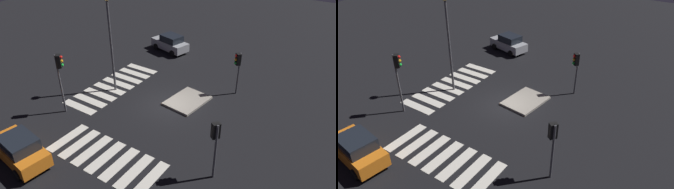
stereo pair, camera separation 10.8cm
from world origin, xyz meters
TOP-DOWN VIEW (x-y plane):
  - ground_plane at (0.00, 0.00)m, footprint 80.00×80.00m
  - traffic_island at (-1.31, 1.00)m, footprint 3.70×2.96m
  - car_silver at (-9.22, -5.77)m, footprint 2.71×4.42m
  - car_orange at (10.20, -4.03)m, footprint 2.51×4.56m
  - traffic_light_west at (-4.58, 3.63)m, footprint 0.53×0.54m
  - traffic_light_north at (4.85, 6.26)m, footprint 0.54×0.53m
  - traffic_light_east at (4.92, -5.97)m, footprint 0.54×0.53m
  - street_lamp at (0.40, -5.12)m, footprint 0.56×0.56m
  - crosswalk_near at (0.00, -5.67)m, footprint 8.75×3.20m
  - crosswalk_side at (7.13, 0.00)m, footprint 3.20×7.60m

SIDE VIEW (x-z plane):
  - ground_plane at x=0.00m, z-range 0.00..0.00m
  - crosswalk_near at x=0.00m, z-range 0.00..0.02m
  - crosswalk_side at x=7.13m, z-range 0.00..0.02m
  - traffic_island at x=-1.31m, z-range 0.00..0.18m
  - car_silver at x=-9.22m, z-range -0.02..1.80m
  - car_orange at x=10.20m, z-range -0.02..1.89m
  - traffic_light_west at x=-4.58m, z-range 0.94..4.57m
  - traffic_light_north at x=4.85m, z-range 0.96..4.69m
  - traffic_light_east at x=4.92m, z-range 1.20..5.90m
  - street_lamp at x=0.40m, z-range 1.43..9.52m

